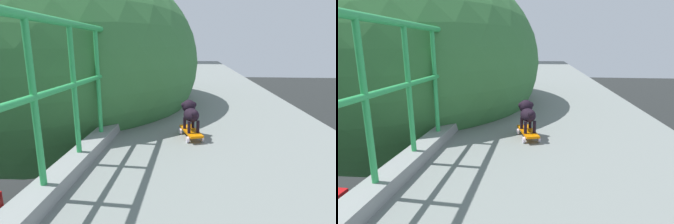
% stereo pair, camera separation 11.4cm
% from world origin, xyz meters
% --- Properties ---
extents(car_black_fifth, '(1.92, 4.43, 1.52)m').
position_xyz_m(car_black_fifth, '(-4.16, 9.38, 0.69)').
color(car_black_fifth, black).
rests_on(car_black_fifth, ground).
extents(city_bus, '(2.69, 10.22, 3.11)m').
position_xyz_m(city_bus, '(-7.76, 22.78, 1.77)').
color(city_bus, white).
rests_on(city_bus, ground).
extents(roadside_tree_mid, '(5.58, 5.58, 8.20)m').
position_xyz_m(roadside_tree_mid, '(-1.97, 3.98, 6.18)').
color(roadside_tree_mid, '#474120').
rests_on(roadside_tree_mid, ground).
extents(toy_skateboard, '(0.29, 0.49, 0.09)m').
position_xyz_m(toy_skateboard, '(0.73, 1.98, 5.55)').
color(toy_skateboard, orange).
rests_on(toy_skateboard, overpass_deck).
extents(small_dog, '(0.24, 0.37, 0.34)m').
position_xyz_m(small_dog, '(0.72, 1.99, 5.78)').
color(small_dog, black).
rests_on(small_dog, toy_skateboard).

